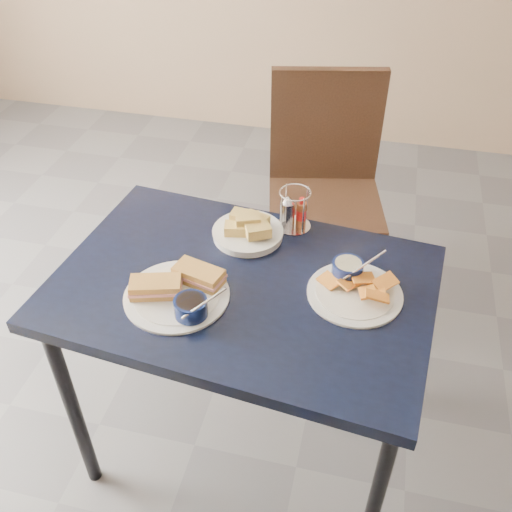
% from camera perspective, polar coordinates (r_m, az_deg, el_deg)
% --- Properties ---
extents(ground, '(6.00, 6.00, 0.00)m').
position_cam_1_polar(ground, '(2.14, 4.04, -20.32)').
color(ground, '#55555A').
rests_on(ground, ground).
extents(dining_table, '(1.14, 0.82, 0.75)m').
position_cam_1_polar(dining_table, '(1.69, -1.31, -4.54)').
color(dining_table, black).
rests_on(dining_table, ground).
extents(chair_far, '(0.55, 0.54, 0.99)m').
position_cam_1_polar(chair_far, '(2.47, 7.34, 7.94)').
color(chair_far, black).
rests_on(chair_far, ground).
extents(sandwich_plate, '(0.31, 0.30, 0.12)m').
position_cam_1_polar(sandwich_plate, '(1.59, -7.65, -3.48)').
color(sandwich_plate, white).
rests_on(sandwich_plate, dining_table).
extents(plantain_plate, '(0.27, 0.27, 0.12)m').
position_cam_1_polar(plantain_plate, '(1.62, 9.69, -2.80)').
color(plantain_plate, white).
rests_on(plantain_plate, dining_table).
extents(bread_basket, '(0.22, 0.22, 0.08)m').
position_cam_1_polar(bread_basket, '(1.79, -0.80, 2.65)').
color(bread_basket, white).
rests_on(bread_basket, dining_table).
extents(condiment_caddy, '(0.11, 0.11, 0.14)m').
position_cam_1_polar(condiment_caddy, '(1.82, 3.70, 4.42)').
color(condiment_caddy, silver).
rests_on(condiment_caddy, dining_table).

